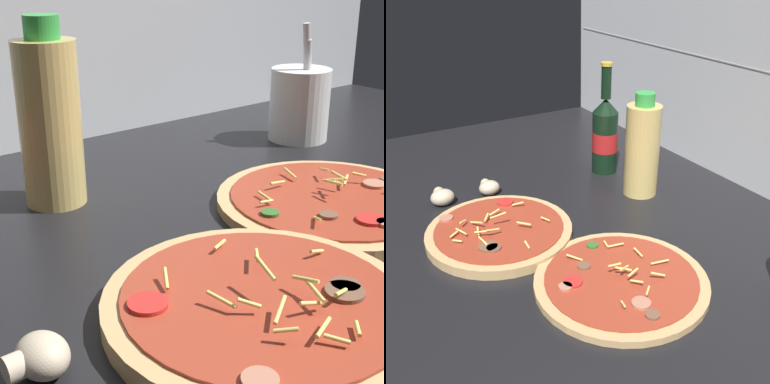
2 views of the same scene
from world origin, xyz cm
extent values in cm
cube|color=black|center=(0.00, 0.00, 1.25)|extent=(160.00, 90.00, 2.50)
cylinder|color=tan|center=(-11.45, -13.88, 3.46)|extent=(28.60, 28.60, 1.91)
cylinder|color=#9E3823|center=(-11.45, -13.88, 4.56)|extent=(25.17, 25.17, 0.30)
cylinder|color=red|center=(-20.31, -9.01, 4.91)|extent=(3.55, 3.55, 0.40)
cylinder|color=brown|center=(-5.65, -18.37, 4.91)|extent=(3.55, 3.55, 0.40)
cylinder|color=#B7755B|center=(-19.77, -21.95, 4.91)|extent=(2.74, 2.74, 0.40)
cylinder|color=brown|center=(-4.67, -17.68, 4.91)|extent=(2.69, 2.69, 0.40)
cylinder|color=#EADB6B|center=(-15.04, -19.96, 5.91)|extent=(1.58, 1.70, 0.77)
cylinder|color=#EADB6B|center=(-12.24, -22.66, 5.34)|extent=(1.38, 1.93, 0.55)
cylinder|color=#EADB6B|center=(-11.33, -13.99, 7.42)|extent=(1.09, 3.19, 1.11)
cylinder|color=#EADB6B|center=(-2.12, -12.18, 5.26)|extent=(1.95, 0.37, 0.84)
cylinder|color=#EADB6B|center=(-13.35, -17.74, 5.92)|extent=(2.90, 1.83, 1.08)
cylinder|color=#EADB6B|center=(-8.28, -10.00, 5.96)|extent=(2.10, 2.34, 0.57)
cylinder|color=#EADB6B|center=(-10.39, -18.53, 5.73)|extent=(2.37, 0.96, 0.86)
cylinder|color=#EADB6B|center=(-15.79, -13.35, 5.68)|extent=(1.12, 2.95, 0.80)
cylinder|color=#EADB6B|center=(-17.17, -7.39, 5.52)|extent=(1.62, 2.37, 1.06)
cylinder|color=#EADB6B|center=(-8.75, -5.15, 5.33)|extent=(2.18, 1.13, 0.37)
cylinder|color=#EADB6B|center=(-9.16, -17.89, 6.11)|extent=(1.59, 3.14, 0.52)
cylinder|color=#EADB6B|center=(-6.89, -18.83, 5.57)|extent=(2.56, 1.07, 1.04)
cylinder|color=#EADB6B|center=(-12.15, -21.23, 5.57)|extent=(2.95, 1.41, 0.44)
cylinder|color=#EADB6B|center=(-8.55, -16.25, 6.30)|extent=(0.69, 2.72, 0.91)
cylinder|color=#EADB6B|center=(-9.79, -22.76, 5.26)|extent=(1.54, 1.54, 0.39)
cylinder|color=#EADB6B|center=(-14.48, -15.35, 5.80)|extent=(1.78, 1.63, 0.98)
cylinder|color=tan|center=(13.20, -1.99, 3.14)|extent=(29.52, 29.52, 1.27)
cylinder|color=#9E3823|center=(13.20, -1.99, 3.92)|extent=(25.98, 25.98, 0.30)
cylinder|color=#336628|center=(2.70, -1.17, 4.27)|extent=(2.18, 2.18, 0.40)
cylinder|color=#B7755B|center=(20.44, -3.25, 4.27)|extent=(3.07, 3.07, 0.40)
cylinder|color=brown|center=(7.59, -5.91, 4.27)|extent=(2.25, 2.25, 0.40)
cylinder|color=red|center=(10.39, -9.76, 4.27)|extent=(3.33, 3.33, 0.40)
cylinder|color=#EADB6B|center=(9.57, 4.20, 4.87)|extent=(2.58, 0.41, 0.67)
cylinder|color=#EADB6B|center=(13.75, 5.72, 4.78)|extent=(1.37, 3.19, 0.69)
cylinder|color=#EADB6B|center=(5.32, 2.25, 4.64)|extent=(1.01, 3.05, 0.47)
cylinder|color=#EADB6B|center=(13.40, -1.80, 5.84)|extent=(1.47, 2.77, 1.11)
cylinder|color=#EADB6B|center=(15.29, -1.20, 6.07)|extent=(0.73, 2.32, 0.94)
cylinder|color=#EADB6B|center=(12.30, -2.82, 6.30)|extent=(0.46, 2.50, 0.60)
cylinder|color=#EADB6B|center=(19.51, -1.33, 5.29)|extent=(1.50, 1.67, 0.66)
cylinder|color=#EADB6B|center=(16.63, -1.35, 5.21)|extent=(2.20, 1.43, 0.89)
cylinder|color=#EADB6B|center=(5.02, -6.36, 4.70)|extent=(2.04, 2.59, 1.29)
cylinder|color=#EADB6B|center=(17.06, 2.57, 5.47)|extent=(1.39, 2.37, 1.00)
cylinder|color=#EADB6B|center=(4.15, 0.85, 4.70)|extent=(1.86, 0.74, 0.44)
cylinder|color=#EADB6B|center=(13.53, -1.64, 6.04)|extent=(1.39, 2.41, 0.92)
cylinder|color=#D6B766|center=(-13.43, 21.74, 12.91)|extent=(7.80, 7.80, 20.81)
cylinder|color=green|center=(-13.43, 21.74, 24.73)|extent=(4.29, 4.29, 2.84)
cylinder|color=beige|center=(-31.96, -8.94, 4.18)|extent=(2.17, 2.17, 2.17)
ellipsoid|color=#C6B293|center=(-30.03, -8.94, 4.18)|extent=(4.09, 4.81, 3.37)
cylinder|color=silver|center=(32.85, 21.35, 8.66)|extent=(10.23, 10.23, 12.32)
cylinder|color=#BCBCC1|center=(33.25, 20.33, 13.64)|extent=(3.24, 2.22, 12.46)
cylinder|color=#BCBCC1|center=(32.83, 20.20, 14.95)|extent=(2.97, 1.24, 15.08)
camera|label=1|loc=(-44.28, -44.82, 32.41)|focal=55.00mm
camera|label=2|loc=(66.35, -41.28, 53.02)|focal=45.00mm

